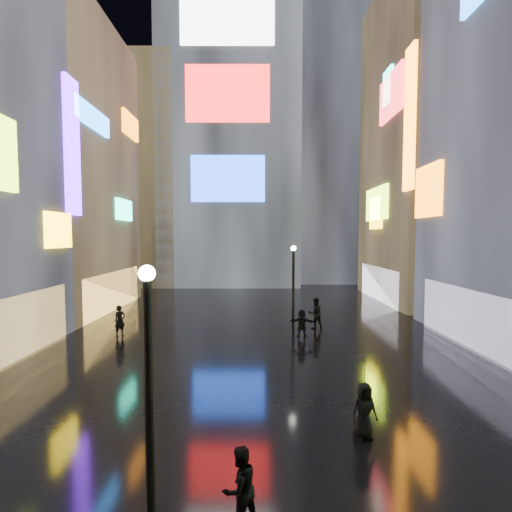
{
  "coord_description": "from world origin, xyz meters",
  "views": [
    {
      "loc": [
        -0.02,
        -0.5,
        5.7
      ],
      "look_at": [
        0.0,
        12.0,
        5.0
      ],
      "focal_mm": 24.0,
      "sensor_mm": 36.0,
      "label": 1
    }
  ],
  "objects": [
    {
      "name": "ground",
      "position": [
        0.0,
        20.0,
        0.0
      ],
      "size": [
        140.0,
        140.0,
        0.0
      ],
      "primitive_type": "plane",
      "color": "black",
      "rests_on": "ground"
    },
    {
      "name": "building_left_far",
      "position": [
        -15.98,
        26.0,
        10.98
      ],
      "size": [
        10.28,
        12.0,
        22.0
      ],
      "color": "black",
      "rests_on": "ground"
    },
    {
      "name": "building_right_far",
      "position": [
        15.98,
        30.0,
        13.98
      ],
      "size": [
        10.28,
        12.0,
        28.0
      ],
      "color": "black",
      "rests_on": "ground"
    },
    {
      "name": "tower_main",
      "position": [
        -3.0,
        43.97,
        21.01
      ],
      "size": [
        16.0,
        14.2,
        42.0
      ],
      "color": "black",
      "rests_on": "ground"
    },
    {
      "name": "tower_flank_right",
      "position": [
        9.0,
        46.0,
        17.0
      ],
      "size": [
        12.0,
        12.0,
        34.0
      ],
      "primitive_type": "cube",
      "color": "black",
      "rests_on": "ground"
    },
    {
      "name": "tower_flank_left",
      "position": [
        -14.0,
        42.0,
        13.0
      ],
      "size": [
        10.0,
        10.0,
        26.0
      ],
      "primitive_type": "cube",
      "color": "black",
      "rests_on": "ground"
    },
    {
      "name": "lamp_near",
      "position": [
        -1.96,
        5.58,
        2.94
      ],
      "size": [
        0.3,
        0.3,
        5.2
      ],
      "color": "black",
      "rests_on": "ground"
    },
    {
      "name": "lamp_far",
      "position": [
        2.15,
        18.97,
        2.94
      ],
      "size": [
        0.3,
        0.3,
        5.2
      ],
      "color": "black",
      "rests_on": "ground"
    },
    {
      "name": "pedestrian_1",
      "position": [
        -0.33,
        5.93,
        0.8
      ],
      "size": [
        0.98,
        0.95,
        1.6
      ],
      "primitive_type": "imported",
      "rotation": [
        0.0,
        0.0,
        3.78
      ],
      "color": "black",
      "rests_on": "ground"
    },
    {
      "name": "pedestrian_4",
      "position": [
        3.06,
        8.91,
        0.79
      ],
      "size": [
        0.87,
        0.66,
        1.58
      ],
      "primitive_type": "imported",
      "rotation": [
        0.0,
        0.0,
        0.23
      ],
      "color": "black",
      "rests_on": "ground"
    },
    {
      "name": "pedestrian_5",
      "position": [
        2.63,
        18.73,
        0.78
      ],
      "size": [
        1.51,
        0.68,
        1.57
      ],
      "primitive_type": "imported",
      "rotation": [
        0.0,
        0.0,
        2.99
      ],
      "color": "black",
      "rests_on": "ground"
    },
    {
      "name": "pedestrian_6",
      "position": [
        -7.81,
        18.88,
        0.89
      ],
      "size": [
        0.75,
        0.77,
        1.78
      ],
      "primitive_type": "imported",
      "rotation": [
        0.0,
        0.0,
        0.86
      ],
      "color": "black",
      "rests_on": "ground"
    },
    {
      "name": "pedestrian_7",
      "position": [
        3.7,
        20.47,
        0.96
      ],
      "size": [
        1.09,
        0.94,
        1.92
      ],
      "primitive_type": "imported",
      "rotation": [
        0.0,
        0.0,
        3.39
      ],
      "color": "black",
      "rests_on": "ground"
    },
    {
      "name": "umbrella_2",
      "position": [
        3.06,
        8.91,
        1.98
      ],
      "size": [
        1.14,
        1.15,
        0.8
      ],
      "primitive_type": "imported",
      "rotation": [
        0.0,
        0.0,
        5.9
      ],
      "color": "black",
      "rests_on": "pedestrian_4"
    }
  ]
}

